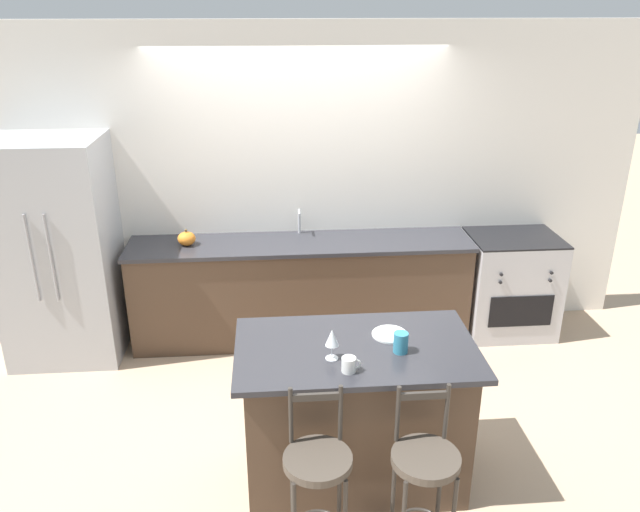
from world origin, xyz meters
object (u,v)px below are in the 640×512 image
dinner_plate (390,334)px  pumpkin_decoration (187,239)px  bar_stool_near (318,476)px  wine_glass (332,338)px  coffee_mug (349,365)px  refrigerator (59,251)px  tumbler_cup (401,343)px  bar_stool_far (424,475)px  oven_range (509,284)px

dinner_plate → pumpkin_decoration: (-1.41, 1.72, 0.01)m
dinner_plate → pumpkin_decoration: bearing=129.3°
bar_stool_near → pumpkin_decoration: size_ratio=6.82×
wine_glass → coffee_mug: 0.18m
refrigerator → pumpkin_decoration: size_ratio=12.43×
wine_glass → coffee_mug: (0.08, -0.14, -0.09)m
refrigerator → dinner_plate: (2.44, -1.64, 0.03)m
tumbler_cup → bar_stool_far: bearing=-86.9°
oven_range → pumpkin_decoration: 2.89m
dinner_plate → tumbler_cup: size_ratio=1.76×
refrigerator → bar_stool_far: (2.49, -2.40, -0.37)m
bar_stool_near → coffee_mug: 0.60m
bar_stool_near → oven_range: bearing=51.4°
oven_range → pumpkin_decoration: size_ratio=6.13×
dinner_plate → tumbler_cup: 0.20m
wine_glass → dinner_plate: bearing=32.0°
dinner_plate → wine_glass: wine_glass is taller
refrigerator → bar_stool_near: (1.94, -2.36, -0.37)m
pumpkin_decoration → coffee_mug: bearing=-62.0°
oven_range → coffee_mug: coffee_mug is taller
oven_range → bar_stool_near: 3.10m
bar_stool_near → coffee_mug: coffee_mug is taller
bar_stool_far → dinner_plate: 0.86m
refrigerator → tumbler_cup: (2.46, -1.83, 0.09)m
dinner_plate → coffee_mug: size_ratio=1.98×
bar_stool_near → dinner_plate: size_ratio=4.73×
dinner_plate → wine_glass: size_ratio=1.17×
dinner_plate → coffee_mug: bearing=-128.3°
refrigerator → oven_range: refrigerator is taller
bar_stool_near → coffee_mug: bearing=60.2°
bar_stool_near → dinner_plate: bearing=55.6°
bar_stool_far → bar_stool_near: bearing=176.5°
wine_glass → coffee_mug: wine_glass is taller
wine_glass → tumbler_cup: 0.41m
bar_stool_far → tumbler_cup: (-0.03, 0.56, 0.46)m
dinner_plate → tumbler_cup: tumbler_cup is taller
refrigerator → tumbler_cup: 3.07m
bar_stool_near → dinner_plate: bar_stool_near is taller
bar_stool_near → tumbler_cup: (0.52, 0.53, 0.46)m
bar_stool_far → wine_glass: size_ratio=5.53×
bar_stool_far → wine_glass: wine_glass is taller
bar_stool_near → wine_glass: wine_glass is taller
bar_stool_far → pumpkin_decoration: bearing=120.6°
bar_stool_near → coffee_mug: size_ratio=9.35×
bar_stool_far → dinner_plate: bar_stool_far is taller
wine_glass → pumpkin_decoration: bearing=117.9°
refrigerator → wine_glass: 2.79m
coffee_mug → bar_stool_far: bearing=-47.7°
wine_glass → tumbler_cup: bearing=5.5°
bar_stool_near → pumpkin_decoration: 2.64m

